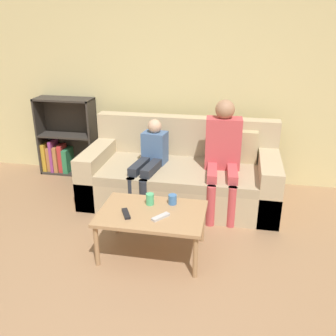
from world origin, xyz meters
The scene contains 11 objects.
ground_plane centered at (0.00, 0.00, 0.00)m, with size 22.00×22.00×0.00m, color #997251.
wall_back centered at (0.00, 2.64, 1.30)m, with size 12.00×0.06×2.60m.
couch centered at (0.11, 1.97, 0.29)m, with size 2.13×0.98×0.88m.
bookshelf centered at (-1.54, 2.49, 0.41)m, with size 0.74×0.28×1.01m.
coffee_table centered at (0.03, 0.86, 0.37)m, with size 0.91×0.61×0.41m.
person_adult centered at (0.56, 1.88, 0.67)m, with size 0.39×0.68×1.18m.
person_child centered at (-0.22, 1.82, 0.53)m, with size 0.34×0.69×0.93m.
cup_near centered at (-0.02, 1.00, 0.46)m, with size 0.07×0.07×0.10m.
cup_far centered at (0.17, 1.04, 0.45)m, with size 0.08×0.08×0.09m.
tv_remote_0 centered at (0.12, 0.77, 0.42)m, with size 0.14×0.17×0.02m.
tv_remote_1 centered at (-0.18, 0.77, 0.42)m, with size 0.12×0.17×0.02m.
Camera 1 is at (0.70, -1.89, 1.97)m, focal length 40.00 mm.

